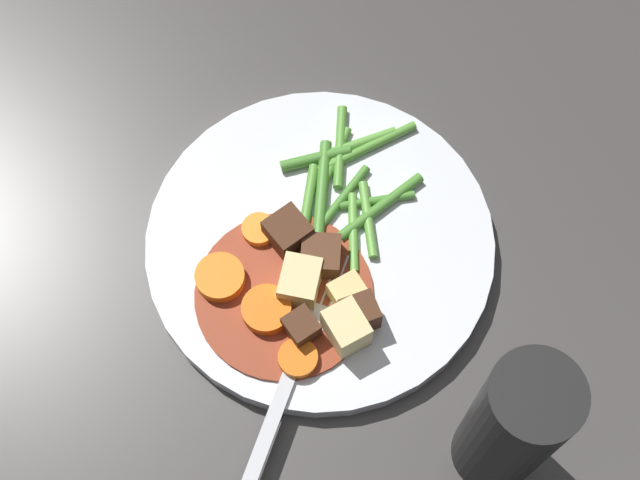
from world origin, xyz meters
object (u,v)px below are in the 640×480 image
dinner_plate (320,244)px  meat_chunk_2 (321,256)px  carrot_slice_0 (259,230)px  potato_chunk_1 (350,296)px  potato_chunk_0 (346,328)px  meat_chunk_0 (288,233)px  potato_chunk_2 (300,281)px  carrot_slice_1 (220,278)px  carrot_slice_3 (298,358)px  meat_chunk_1 (359,314)px  meat_chunk_3 (301,328)px  pepper_mill (512,426)px  fork (297,354)px  carrot_slice_2 (267,310)px

dinner_plate → meat_chunk_2: 0.03m
carrot_slice_0 → potato_chunk_1: bearing=97.4°
potato_chunk_0 → meat_chunk_0: potato_chunk_0 is taller
dinner_plate → potato_chunk_2: size_ratio=7.95×
dinner_plate → carrot_slice_1: size_ratio=7.21×
carrot_slice_3 → meat_chunk_1: 0.05m
meat_chunk_1 → meat_chunk_2: size_ratio=0.87×
carrot_slice_3 → potato_chunk_2: 0.05m
meat_chunk_1 → meat_chunk_3: 0.04m
potato_chunk_0 → potato_chunk_1: bearing=-139.6°
carrot_slice_0 → carrot_slice_1: (0.05, 0.01, 0.00)m
meat_chunk_3 → pepper_mill: pepper_mill is taller
potato_chunk_1 → meat_chunk_1: meat_chunk_1 is taller
carrot_slice_3 → potato_chunk_1: potato_chunk_1 is taller
dinner_plate → meat_chunk_0: 0.03m
meat_chunk_1 → dinner_plate: bearing=-109.3°
meat_chunk_1 → meat_chunk_2: (-0.01, -0.05, -0.00)m
carrot_slice_1 → fork: 0.08m
potato_chunk_1 → meat_chunk_1: 0.02m
carrot_slice_3 → pepper_mill: (-0.05, 0.13, 0.06)m
carrot_slice_0 → meat_chunk_3: size_ratio=1.16×
potato_chunk_1 → fork: bearing=4.1°
meat_chunk_2 → carrot_slice_3: bearing=34.7°
carrot_slice_3 → potato_chunk_0: (-0.04, 0.01, 0.01)m
carrot_slice_1 → meat_chunk_2: (-0.06, 0.04, 0.00)m
pepper_mill → fork: bearing=-69.1°
dinner_plate → fork: (0.07, 0.05, 0.01)m
potato_chunk_0 → potato_chunk_2: (-0.00, -0.05, -0.00)m
meat_chunk_2 → pepper_mill: bearing=87.7°
dinner_plate → potato_chunk_1: bearing=70.2°
carrot_slice_0 → potato_chunk_0: bearing=85.3°
potato_chunk_1 → pepper_mill: 0.15m
meat_chunk_1 → meat_chunk_3: bearing=-30.2°
carrot_slice_1 → meat_chunk_3: meat_chunk_3 is taller
carrot_slice_3 → meat_chunk_0: meat_chunk_0 is taller
potato_chunk_2 → meat_chunk_0: (-0.02, -0.03, 0.00)m
potato_chunk_0 → meat_chunk_1: potato_chunk_0 is taller
carrot_slice_0 → pepper_mill: size_ratio=0.16×
potato_chunk_2 → potato_chunk_0: bearing=88.6°
dinner_plate → potato_chunk_0: bearing=60.6°
carrot_slice_3 → carrot_slice_1: bearing=-89.7°
potato_chunk_0 → potato_chunk_1: potato_chunk_0 is taller
meat_chunk_2 → meat_chunk_3: meat_chunk_2 is taller
carrot_slice_3 → potato_chunk_0: bearing=165.9°
meat_chunk_3 → pepper_mill: (-0.04, 0.15, 0.05)m
meat_chunk_0 → meat_chunk_1: bearing=86.0°
meat_chunk_3 → pepper_mill: size_ratio=0.14×
carrot_slice_2 → potato_chunk_1: 0.06m
potato_chunk_1 → pepper_mill: size_ratio=0.17×
dinner_plate → meat_chunk_3: bearing=36.4°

